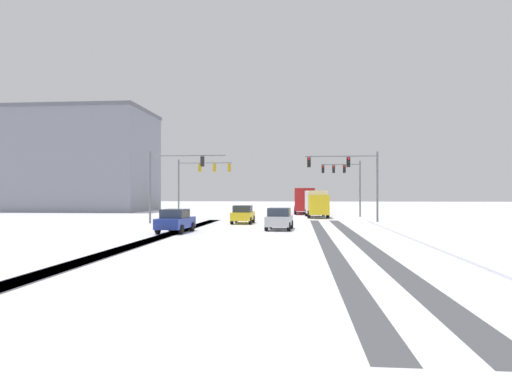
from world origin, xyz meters
name	(u,v)px	position (x,y,z in m)	size (l,w,h in m)	color
ground_plane	(141,327)	(0.00, 0.00, 0.00)	(300.00, 300.00, 0.00)	white
wheel_track_left_lane	(325,240)	(4.67, 17.88, 0.00)	(0.79, 39.34, 0.01)	#4C4C51
wheel_track_right_lane	(156,238)	(-5.30, 17.88, 0.00)	(1.17, 39.34, 0.01)	#4C4C51
wheel_track_center	(359,240)	(6.58, 17.88, 0.00)	(0.92, 39.34, 0.01)	#4C4C51
wheel_track_oncoming	(155,238)	(-5.39, 17.88, 0.00)	(1.10, 39.34, 0.01)	#4C4C51
sidewalk_kerb_right	(462,244)	(11.65, 16.09, 0.06)	(4.00, 39.34, 0.12)	white
traffic_signal_near_left	(171,174)	(-8.29, 31.74, 4.48)	(6.98, 0.38, 6.50)	slate
traffic_signal_far_left	(200,175)	(-7.81, 41.69, 4.79)	(6.15, 0.51, 6.50)	slate
traffic_signal_far_right	(344,176)	(8.46, 45.81, 4.74)	(4.59, 0.47, 6.50)	slate
traffic_signal_near_right	(352,172)	(7.97, 33.74, 4.67)	(6.59, 0.40, 6.50)	slate
car_yellow_cab_lead	(243,214)	(-1.85, 32.25, 0.82)	(1.88, 4.12, 1.62)	yellow
car_silver_second	(279,219)	(1.71, 25.30, 0.82)	(2.02, 4.19, 1.62)	#B7BABF
car_blue_third	(175,221)	(-5.29, 22.11, 0.82)	(2.01, 4.19, 1.62)	#233899
bus_oncoming	(304,199)	(3.86, 54.29, 1.99)	(2.70, 11.01, 3.38)	#B21E1E
box_truck_delivery	(316,203)	(5.14, 43.88, 1.63)	(2.57, 7.50, 3.02)	yellow
office_building_far_left_block	(57,161)	(-34.37, 60.00, 7.76)	(29.04, 14.63, 15.51)	gray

